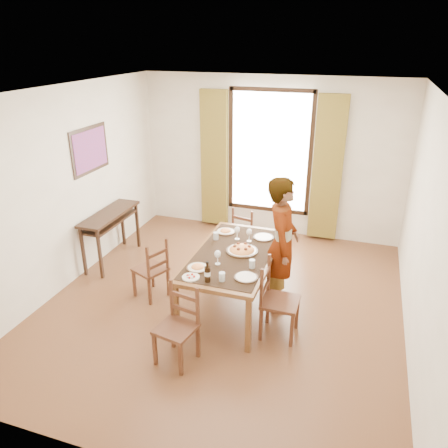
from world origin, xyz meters
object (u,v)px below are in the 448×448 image
(console_table, at_px, (110,220))
(pasta_platter, at_px, (242,248))
(dining_table, at_px, (234,258))
(man, at_px, (282,245))

(console_table, relative_size, pasta_platter, 3.00)
(console_table, relative_size, dining_table, 0.66)
(console_table, distance_m, man, 2.76)
(dining_table, xyz_separation_m, pasta_platter, (0.08, 0.07, 0.11))
(man, height_order, pasta_platter, man)
(man, bearing_deg, pasta_platter, 95.70)
(pasta_platter, bearing_deg, man, 13.76)
(man, distance_m, pasta_platter, 0.50)
(dining_table, bearing_deg, console_table, 164.54)
(man, xyz_separation_m, pasta_platter, (-0.48, -0.12, -0.07))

